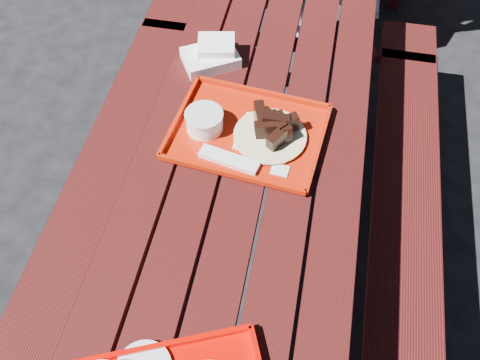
{
  "coord_description": "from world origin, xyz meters",
  "views": [
    {
      "loc": [
        0.18,
        -1.07,
        2.11
      ],
      "look_at": [
        0.0,
        -0.15,
        0.82
      ],
      "focal_mm": 40.0,
      "sensor_mm": 36.0,
      "label": 1
    }
  ],
  "objects": [
    {
      "name": "far_tray",
      "position": [
        -0.03,
        0.08,
        0.78
      ],
      "size": [
        0.53,
        0.43,
        0.08
      ],
      "color": "#B51C06",
      "rests_on": "picnic_table_near"
    },
    {
      "name": "picnic_table_near",
      "position": [
        -0.0,
        0.0,
        0.56
      ],
      "size": [
        1.41,
        2.4,
        0.75
      ],
      "color": "#43110C",
      "rests_on": "ground"
    },
    {
      "name": "white_cloth",
      "position": [
        -0.22,
        0.42,
        0.78
      ],
      "size": [
        0.24,
        0.22,
        0.08
      ],
      "color": "white",
      "rests_on": "picnic_table_near"
    },
    {
      "name": "ground",
      "position": [
        0.0,
        0.0,
        0.0
      ],
      "size": [
        60.0,
        60.0,
        0.0
      ],
      "primitive_type": "plane",
      "color": "black",
      "rests_on": "ground"
    }
  ]
}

